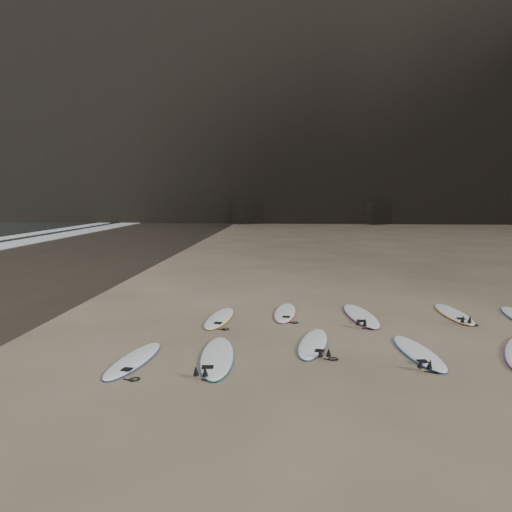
{
  "coord_description": "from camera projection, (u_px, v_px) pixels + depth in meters",
  "views": [
    {
      "loc": [
        -1.03,
        -9.79,
        3.13
      ],
      "look_at": [
        -1.92,
        3.37,
        1.5
      ],
      "focal_mm": 35.0,
      "sensor_mm": 36.0,
      "label": 1
    }
  ],
  "objects": [
    {
      "name": "surfboard_8",
      "position": [
        454.0,
        314.0,
        13.0
      ],
      "size": [
        0.67,
        2.37,
        0.08
      ],
      "primitive_type": "ellipsoid",
      "rotation": [
        0.0,
        0.0,
        0.04
      ],
      "color": "white",
      "rests_on": "ground"
    },
    {
      "name": "surfboard_7",
      "position": [
        361.0,
        315.0,
        12.81
      ],
      "size": [
        0.95,
        2.66,
        0.09
      ],
      "primitive_type": "ellipsoid",
      "rotation": [
        0.0,
        0.0,
        0.12
      ],
      "color": "white",
      "rests_on": "ground"
    },
    {
      "name": "ground",
      "position": [
        340.0,
        351.0,
        10.01
      ],
      "size": [
        240.0,
        240.0,
        0.0
      ],
      "primitive_type": "plane",
      "color": "#897559",
      "rests_on": "ground"
    },
    {
      "name": "wet_sand",
      "position": [
        2.0,
        270.0,
        20.78
      ],
      "size": [
        12.0,
        200.0,
        0.01
      ],
      "primitive_type": "cube",
      "color": "#383026",
      "rests_on": "ground"
    },
    {
      "name": "surfboard_5",
      "position": [
        219.0,
        318.0,
        12.56
      ],
      "size": [
        0.73,
        2.27,
        0.08
      ],
      "primitive_type": "ellipsoid",
      "rotation": [
        0.0,
        0.0,
        -0.09
      ],
      "color": "white",
      "rests_on": "ground"
    },
    {
      "name": "surfboard_3",
      "position": [
        418.0,
        352.0,
        9.82
      ],
      "size": [
        0.86,
        2.36,
        0.08
      ],
      "primitive_type": "ellipsoid",
      "rotation": [
        0.0,
        0.0,
        0.14
      ],
      "color": "white",
      "rests_on": "ground"
    },
    {
      "name": "surfboard_6",
      "position": [
        285.0,
        312.0,
        13.16
      ],
      "size": [
        0.66,
        2.25,
        0.08
      ],
      "primitive_type": "ellipsoid",
      "rotation": [
        0.0,
        0.0,
        -0.06
      ],
      "color": "white",
      "rests_on": "ground"
    },
    {
      "name": "surfboard_2",
      "position": [
        313.0,
        343.0,
        10.44
      ],
      "size": [
        0.9,
        2.3,
        0.08
      ],
      "primitive_type": "ellipsoid",
      "rotation": [
        0.0,
        0.0,
        -0.16
      ],
      "color": "white",
      "rests_on": "ground"
    },
    {
      "name": "surfboard_0",
      "position": [
        134.0,
        359.0,
        9.39
      ],
      "size": [
        0.8,
        2.26,
        0.08
      ],
      "primitive_type": "ellipsoid",
      "rotation": [
        0.0,
        0.0,
        -0.13
      ],
      "color": "white",
      "rests_on": "ground"
    },
    {
      "name": "surfboard_1",
      "position": [
        217.0,
        356.0,
        9.57
      ],
      "size": [
        0.85,
        2.62,
        0.09
      ],
      "primitive_type": "ellipsoid",
      "rotation": [
        0.0,
        0.0,
        0.09
      ],
      "color": "white",
      "rests_on": "ground"
    }
  ]
}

